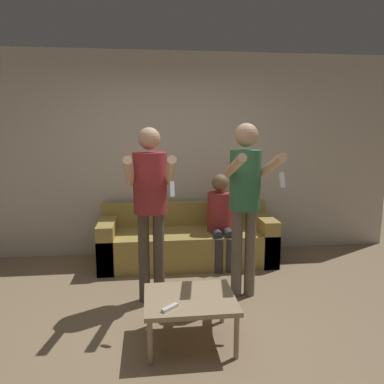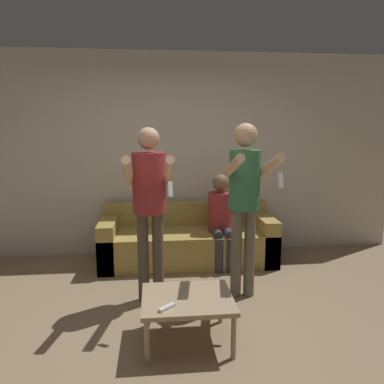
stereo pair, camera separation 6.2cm
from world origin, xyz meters
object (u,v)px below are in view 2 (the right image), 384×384
couch (188,242)px  coffee_table (187,302)px  person_seated (221,216)px  person_standing_left (149,195)px  person_standing_right (245,191)px  remote_on_table (167,307)px

couch → coffee_table: 1.85m
person_seated → person_standing_left: bearing=-133.3°
person_seated → person_standing_right: bearing=-86.2°
person_standing_left → couch: bearing=66.7°
person_standing_left → person_standing_right: 0.93m
couch → coffee_table: bearing=-95.3°
coffee_table → remote_on_table: size_ratio=5.33×
person_standing_left → remote_on_table: 1.18m
person_standing_left → remote_on_table: size_ratio=12.67×
remote_on_table → couch: bearing=80.4°
couch → person_standing_right: 1.45m
person_standing_right → person_seated: (-0.06, 0.93, -0.48)m
person_standing_right → remote_on_table: size_ratio=12.96×
person_standing_right → couch: bearing=113.3°
person_standing_left → person_standing_right: (0.93, -0.01, 0.03)m
person_standing_right → coffee_table: (-0.64, -0.76, -0.76)m
person_standing_right → coffee_table: size_ratio=2.43×
coffee_table → person_standing_left: bearing=111.1°
person_standing_left → person_standing_right: person_standing_right is taller
remote_on_table → person_standing_left: bearing=97.5°
person_seated → remote_on_table: bearing=-111.8°
couch → person_seated: person_seated is taller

